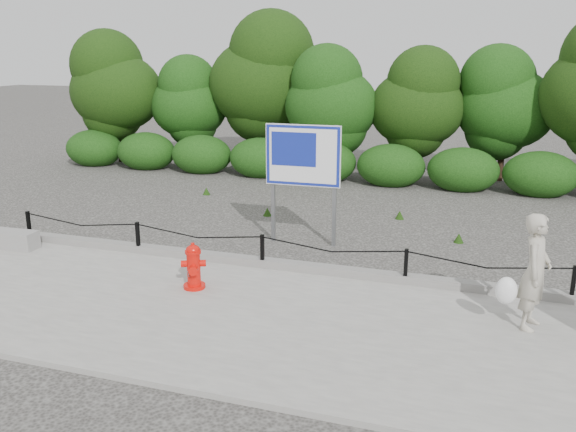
% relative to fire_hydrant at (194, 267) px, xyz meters
% --- Properties ---
extents(ground, '(90.00, 90.00, 0.00)m').
position_rel_fire_hydrant_xyz_m(ground, '(0.70, 1.25, -0.44)').
color(ground, '#2D2B28').
rests_on(ground, ground).
extents(sidewalk, '(14.00, 4.00, 0.08)m').
position_rel_fire_hydrant_xyz_m(sidewalk, '(0.70, -0.75, -0.40)').
color(sidewalk, gray).
rests_on(sidewalk, ground).
extents(curb, '(14.00, 0.22, 0.14)m').
position_rel_fire_hydrant_xyz_m(curb, '(0.70, 1.30, -0.29)').
color(curb, slate).
rests_on(curb, sidewalk).
extents(chain_barrier, '(10.06, 0.06, 0.60)m').
position_rel_fire_hydrant_xyz_m(chain_barrier, '(0.70, 1.25, 0.01)').
color(chain_barrier, black).
rests_on(chain_barrier, sidewalk).
extents(treeline, '(20.48, 3.87, 4.88)m').
position_rel_fire_hydrant_xyz_m(treeline, '(1.14, 10.21, 2.13)').
color(treeline, black).
rests_on(treeline, ground).
extents(fire_hydrant, '(0.47, 0.47, 0.76)m').
position_rel_fire_hydrant_xyz_m(fire_hydrant, '(0.00, 0.00, 0.00)').
color(fire_hydrant, red).
rests_on(fire_hydrant, sidewalk).
extents(pedestrian, '(0.76, 0.67, 1.62)m').
position_rel_fire_hydrant_xyz_m(pedestrian, '(5.04, 0.18, 0.43)').
color(pedestrian, '#B1AA98').
rests_on(pedestrian, sidewalk).
extents(concrete_block, '(1.08, 0.41, 0.34)m').
position_rel_fire_hydrant_xyz_m(concrete_block, '(-4.30, 0.75, -0.19)').
color(concrete_block, gray).
rests_on(concrete_block, sidewalk).
extents(advertising_sign, '(1.50, 0.16, 2.40)m').
position_rel_fire_hydrant_xyz_m(advertising_sign, '(0.91, 2.98, 1.25)').
color(advertising_sign, slate).
rests_on(advertising_sign, ground).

